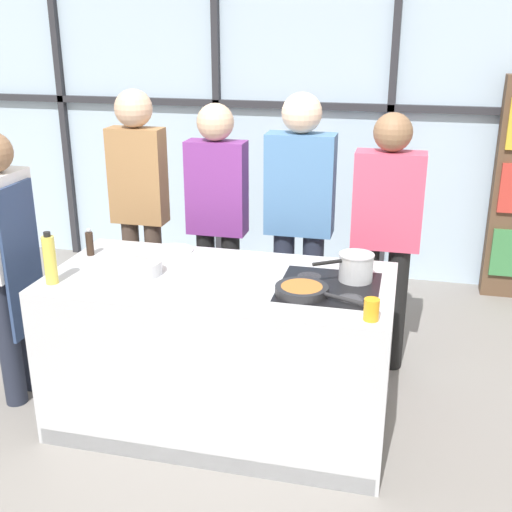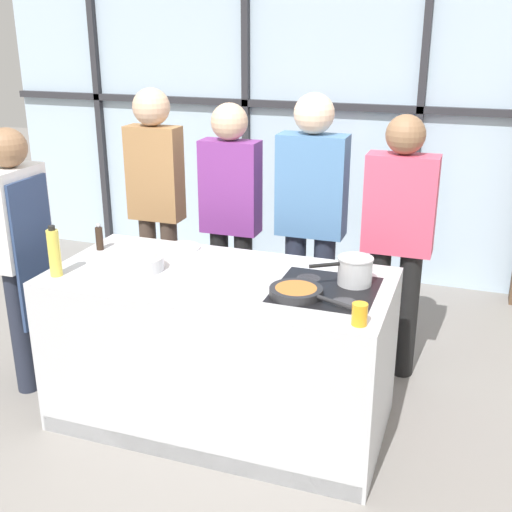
{
  "view_description": "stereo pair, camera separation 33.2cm",
  "coord_description": "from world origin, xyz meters",
  "px_view_note": "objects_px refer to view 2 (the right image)",
  "views": [
    {
      "loc": [
        0.95,
        -3.1,
        2.21
      ],
      "look_at": [
        0.18,
        0.1,
        1.01
      ],
      "focal_mm": 45.0,
      "sensor_mm": 36.0,
      "label": 1
    },
    {
      "loc": [
        1.27,
        -3.0,
        2.21
      ],
      "look_at": [
        0.18,
        0.1,
        1.01
      ],
      "focal_mm": 45.0,
      "sensor_mm": 36.0,
      "label": 2
    }
  ],
  "objects_px": {
    "spectator_center_left": "(231,211)",
    "saucepan": "(355,270)",
    "mixing_bowl": "(142,263)",
    "juice_glass_near": "(360,314)",
    "chef": "(21,245)",
    "oil_bottle": "(54,252)",
    "spectator_far_left": "(156,195)",
    "white_plate": "(181,248)",
    "pepper_grinder": "(99,238)",
    "spectator_far_right": "(398,233)",
    "spectator_center_right": "(311,214)",
    "frying_pan": "(297,292)"
  },
  "relations": [
    {
      "from": "oil_bottle",
      "to": "pepper_grinder",
      "type": "xyz_separation_m",
      "value": [
        -0.01,
        0.45,
        -0.06
      ]
    },
    {
      "from": "white_plate",
      "to": "juice_glass_near",
      "type": "relative_size",
      "value": 2.23
    },
    {
      "from": "spectator_center_right",
      "to": "white_plate",
      "type": "relative_size",
      "value": 7.81
    },
    {
      "from": "chef",
      "to": "juice_glass_near",
      "type": "height_order",
      "value": "chef"
    },
    {
      "from": "spectator_center_left",
      "to": "saucepan",
      "type": "xyz_separation_m",
      "value": [
        1.0,
        -0.77,
        -0.02
      ]
    },
    {
      "from": "frying_pan",
      "to": "juice_glass_near",
      "type": "height_order",
      "value": "juice_glass_near"
    },
    {
      "from": "oil_bottle",
      "to": "spectator_far_right",
      "type": "bearing_deg",
      "value": 35.22
    },
    {
      "from": "spectator_far_right",
      "to": "saucepan",
      "type": "height_order",
      "value": "spectator_far_right"
    },
    {
      "from": "spectator_far_left",
      "to": "white_plate",
      "type": "relative_size",
      "value": 7.79
    },
    {
      "from": "pepper_grinder",
      "to": "white_plate",
      "type": "bearing_deg",
      "value": 21.01
    },
    {
      "from": "chef",
      "to": "oil_bottle",
      "type": "xyz_separation_m",
      "value": [
        0.45,
        -0.28,
        0.1
      ]
    },
    {
      "from": "spectator_far_right",
      "to": "oil_bottle",
      "type": "relative_size",
      "value": 6.01
    },
    {
      "from": "saucepan",
      "to": "juice_glass_near",
      "type": "xyz_separation_m",
      "value": [
        0.12,
        -0.48,
        -0.03
      ]
    },
    {
      "from": "spectator_center_right",
      "to": "spectator_far_right",
      "type": "relative_size",
      "value": 1.06
    },
    {
      "from": "spectator_center_left",
      "to": "oil_bottle",
      "type": "xyz_separation_m",
      "value": [
        -0.56,
        -1.19,
        0.04
      ]
    },
    {
      "from": "white_plate",
      "to": "juice_glass_near",
      "type": "distance_m",
      "value": 1.4
    },
    {
      "from": "spectator_center_left",
      "to": "oil_bottle",
      "type": "distance_m",
      "value": 1.31
    },
    {
      "from": "chef",
      "to": "spectator_far_left",
      "type": "xyz_separation_m",
      "value": [
        0.45,
        0.91,
        0.13
      ]
    },
    {
      "from": "mixing_bowl",
      "to": "pepper_grinder",
      "type": "xyz_separation_m",
      "value": [
        -0.41,
        0.22,
        0.03
      ]
    },
    {
      "from": "spectator_far_left",
      "to": "white_plate",
      "type": "distance_m",
      "value": 0.74
    },
    {
      "from": "juice_glass_near",
      "to": "white_plate",
      "type": "bearing_deg",
      "value": 150.79
    },
    {
      "from": "saucepan",
      "to": "oil_bottle",
      "type": "xyz_separation_m",
      "value": [
        -1.56,
        -0.42,
        0.06
      ]
    },
    {
      "from": "chef",
      "to": "mixing_bowl",
      "type": "height_order",
      "value": "chef"
    },
    {
      "from": "spectator_far_right",
      "to": "mixing_bowl",
      "type": "distance_m",
      "value": 1.59
    },
    {
      "from": "spectator_center_right",
      "to": "white_plate",
      "type": "distance_m",
      "value": 0.88
    },
    {
      "from": "spectator_far_right",
      "to": "frying_pan",
      "type": "height_order",
      "value": "spectator_far_right"
    },
    {
      "from": "spectator_center_right",
      "to": "saucepan",
      "type": "distance_m",
      "value": 0.89
    },
    {
      "from": "spectator_far_right",
      "to": "mixing_bowl",
      "type": "xyz_separation_m",
      "value": [
        -1.28,
        -0.95,
        -0.02
      ]
    },
    {
      "from": "spectator_far_left",
      "to": "oil_bottle",
      "type": "bearing_deg",
      "value": 90.31
    },
    {
      "from": "mixing_bowl",
      "to": "juice_glass_near",
      "type": "relative_size",
      "value": 2.32
    },
    {
      "from": "white_plate",
      "to": "mixing_bowl",
      "type": "relative_size",
      "value": 0.96
    },
    {
      "from": "spectator_far_right",
      "to": "pepper_grinder",
      "type": "distance_m",
      "value": 1.84
    },
    {
      "from": "white_plate",
      "to": "mixing_bowl",
      "type": "bearing_deg",
      "value": -97.18
    },
    {
      "from": "spectator_far_left",
      "to": "pepper_grinder",
      "type": "distance_m",
      "value": 0.74
    },
    {
      "from": "spectator_center_left",
      "to": "spectator_center_right",
      "type": "relative_size",
      "value": 0.96
    },
    {
      "from": "chef",
      "to": "spectator_center_right",
      "type": "distance_m",
      "value": 1.82
    },
    {
      "from": "chef",
      "to": "white_plate",
      "type": "distance_m",
      "value": 0.97
    },
    {
      "from": "chef",
      "to": "pepper_grinder",
      "type": "distance_m",
      "value": 0.48
    },
    {
      "from": "spectator_center_right",
      "to": "mixing_bowl",
      "type": "relative_size",
      "value": 7.53
    },
    {
      "from": "spectator_center_left",
      "to": "mixing_bowl",
      "type": "bearing_deg",
      "value": 80.67
    },
    {
      "from": "mixing_bowl",
      "to": "spectator_center_right",
      "type": "bearing_deg",
      "value": 52.93
    },
    {
      "from": "pepper_grinder",
      "to": "frying_pan",
      "type": "bearing_deg",
      "value": -12.1
    },
    {
      "from": "spectator_far_right",
      "to": "spectator_center_right",
      "type": "bearing_deg",
      "value": 0.0
    },
    {
      "from": "chef",
      "to": "pepper_grinder",
      "type": "bearing_deg",
      "value": 111.16
    },
    {
      "from": "spectator_center_right",
      "to": "pepper_grinder",
      "type": "xyz_separation_m",
      "value": [
        -1.13,
        -0.74,
        -0.06
      ]
    },
    {
      "from": "spectator_center_right",
      "to": "saucepan",
      "type": "bearing_deg",
      "value": 119.73
    },
    {
      "from": "spectator_far_left",
      "to": "juice_glass_near",
      "type": "relative_size",
      "value": 17.4
    },
    {
      "from": "juice_glass_near",
      "to": "spectator_far_left",
      "type": "bearing_deg",
      "value": 143.49
    },
    {
      "from": "chef",
      "to": "spectator_center_right",
      "type": "xyz_separation_m",
      "value": [
        1.57,
        0.91,
        0.1
      ]
    },
    {
      "from": "white_plate",
      "to": "juice_glass_near",
      "type": "bearing_deg",
      "value": -29.21
    }
  ]
}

